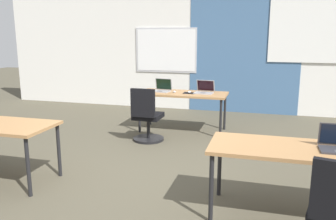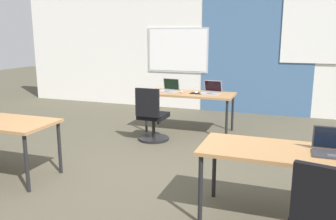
{
  "view_description": "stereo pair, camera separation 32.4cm",
  "coord_description": "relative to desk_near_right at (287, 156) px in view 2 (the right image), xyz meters",
  "views": [
    {
      "loc": [
        1.45,
        -4.0,
        1.78
      ],
      "look_at": [
        0.22,
        0.39,
        0.79
      ],
      "focal_mm": 37.74,
      "sensor_mm": 36.0,
      "label": 1
    },
    {
      "loc": [
        1.76,
        -3.9,
        1.78
      ],
      "look_at": [
        0.22,
        0.39,
        0.79
      ],
      "focal_mm": 37.74,
      "sensor_mm": 36.0,
      "label": 2
    }
  ],
  "objects": [
    {
      "name": "mouse_far_right",
      "position": [
        -1.62,
        2.78,
        0.08
      ],
      "size": [
        0.06,
        0.1,
        0.03
      ],
      "color": "silver",
      "rests_on": "mousepad_far_right"
    },
    {
      "name": "back_wall_assembly",
      "position": [
        -1.71,
        4.8,
        0.75
      ],
      "size": [
        10.0,
        0.27,
        2.8
      ],
      "color": "silver",
      "rests_on": "ground"
    },
    {
      "name": "laptop_near_right_end",
      "position": [
        0.38,
        0.03,
        0.11
      ],
      "size": [
        0.33,
        0.27,
        0.24
      ],
      "rotation": [
        0.0,
        0.0,
        0.01
      ],
      "color": "#333338",
      "rests_on": "desk_near_right"
    },
    {
      "name": "ground_plane",
      "position": [
        -1.75,
        0.6,
        -0.66
      ],
      "size": [
        24.0,
        24.0,
        0.0
      ],
      "color": "#4C4738"
    },
    {
      "name": "desk_far_center",
      "position": [
        -1.75,
        2.8,
        0.0
      ],
      "size": [
        1.6,
        0.7,
        0.72
      ],
      "color": "#A37547",
      "rests_on": "ground"
    },
    {
      "name": "desk_near_right",
      "position": [
        0.0,
        0.0,
        0.0
      ],
      "size": [
        1.6,
        0.7,
        0.72
      ],
      "color": "#A37547",
      "rests_on": "ground"
    },
    {
      "name": "mousepad_far_right",
      "position": [
        -1.62,
        2.78,
        0.06
      ],
      "size": [
        0.22,
        0.19,
        0.0
      ],
      "color": "black",
      "rests_on": "desk_far_center"
    },
    {
      "name": "laptop_far_right",
      "position": [
        -1.37,
        2.86,
        0.11
      ],
      "size": [
        0.35,
        0.32,
        0.23
      ],
      "rotation": [
        0.0,
        0.0,
        -0.07
      ],
      "color": "#9E9EA3",
      "rests_on": "desk_far_center"
    },
    {
      "name": "mouse_far_left",
      "position": [
        -1.9,
        2.76,
        0.08
      ],
      "size": [
        0.07,
        0.11,
        0.03
      ],
      "color": "#B2B2B7",
      "rests_on": "desk_far_center"
    },
    {
      "name": "chair_far_left",
      "position": [
        -2.17,
        2.0,
        -0.28
      ],
      "size": [
        0.52,
        0.54,
        0.92
      ],
      "rotation": [
        0.0,
        0.0,
        3.13
      ],
      "color": "black",
      "rests_on": "ground"
    },
    {
      "name": "laptop_far_left",
      "position": [
        -2.16,
        2.84,
        0.11
      ],
      "size": [
        0.36,
        0.32,
        0.24
      ],
      "rotation": [
        0.0,
        0.0,
        -0.14
      ],
      "color": "#9E9EA3",
      "rests_on": "desk_far_center"
    }
  ]
}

